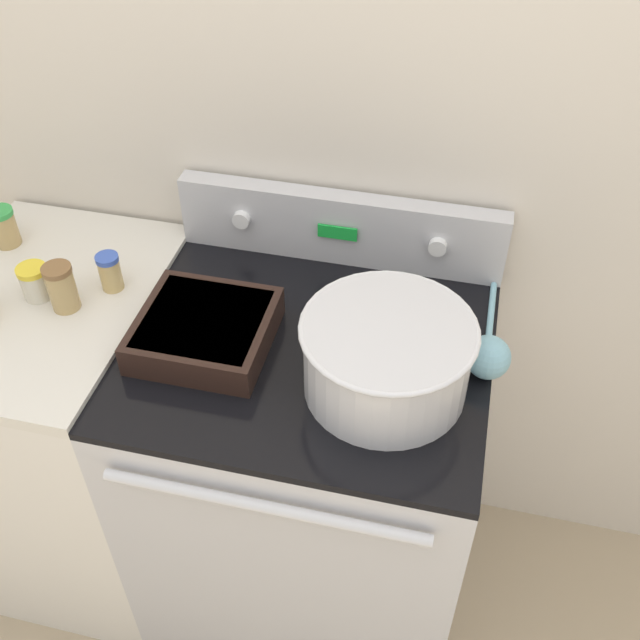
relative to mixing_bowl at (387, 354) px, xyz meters
The scene contains 11 objects.
kitchen_wall 0.53m from the mixing_bowl, 111.16° to the left, with size 8.00×0.05×2.50m.
stove_range 0.58m from the mixing_bowl, 155.27° to the left, with size 0.75×0.69×0.91m.
control_panel 0.42m from the mixing_bowl, 114.15° to the left, with size 0.75×0.07×0.17m.
side_counter 0.96m from the mixing_bowl, behind, with size 0.49×0.66×0.93m.
mixing_bowl is the anchor object (origin of this frame).
casserole_dish 0.39m from the mixing_bowl, behind, with size 0.27×0.26×0.07m.
ladle 0.22m from the mixing_bowl, 26.17° to the left, with size 0.09×0.32×0.09m.
spice_jar_blue_cap 0.65m from the mixing_bowl, 167.06° to the left, with size 0.05×0.05×0.09m.
spice_jar_brown_cap 0.71m from the mixing_bowl, behind, with size 0.06×0.06×0.11m.
spice_jar_yellow_cap 0.79m from the mixing_bowl, behind, with size 0.06×0.06×0.08m.
spice_jar_green_cap 0.98m from the mixing_bowl, 165.80° to the left, with size 0.07×0.07×0.09m.
Camera 1 is at (0.28, -0.74, 2.00)m, focal length 42.00 mm.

